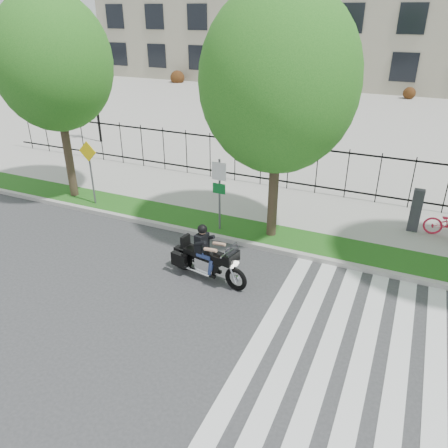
% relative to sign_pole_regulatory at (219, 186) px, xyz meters
% --- Properties ---
extents(ground, '(120.00, 120.00, 0.00)m').
position_rel_sign_pole_regulatory_xyz_m(ground, '(1.00, -4.58, -1.74)').
color(ground, '#333335').
rests_on(ground, ground).
extents(curb, '(60.00, 0.20, 0.15)m').
position_rel_sign_pole_regulatory_xyz_m(curb, '(1.00, -0.48, -1.66)').
color(curb, '#A6A39D').
rests_on(curb, ground).
extents(grass_verge, '(60.00, 1.50, 0.15)m').
position_rel_sign_pole_regulatory_xyz_m(grass_verge, '(1.00, 0.37, -1.66)').
color(grass_verge, '#1C5515').
rests_on(grass_verge, ground).
extents(sidewalk, '(60.00, 3.50, 0.15)m').
position_rel_sign_pole_regulatory_xyz_m(sidewalk, '(1.00, 2.87, -1.66)').
color(sidewalk, '#A3A099').
rests_on(sidewalk, ground).
extents(plaza, '(80.00, 34.00, 0.10)m').
position_rel_sign_pole_regulatory_xyz_m(plaza, '(1.00, 20.42, -1.69)').
color(plaza, '#A3A099').
rests_on(plaza, ground).
extents(crosswalk_stripes, '(5.70, 8.00, 0.01)m').
position_rel_sign_pole_regulatory_xyz_m(crosswalk_stripes, '(5.83, -4.58, -1.73)').
color(crosswalk_stripes, silver).
rests_on(crosswalk_stripes, ground).
extents(iron_fence, '(30.00, 0.06, 2.00)m').
position_rel_sign_pole_regulatory_xyz_m(iron_fence, '(1.00, 4.62, -0.59)').
color(iron_fence, black).
rests_on(iron_fence, sidewalk).
extents(lamp_post_left, '(1.06, 0.70, 4.25)m').
position_rel_sign_pole_regulatory_xyz_m(lamp_post_left, '(-11.00, 7.42, 1.47)').
color(lamp_post_left, black).
rests_on(lamp_post_left, ground).
extents(street_tree_0, '(4.24, 4.24, 7.55)m').
position_rel_sign_pole_regulatory_xyz_m(street_tree_0, '(-6.72, 0.37, 3.50)').
color(street_tree_0, '#3B2B20').
rests_on(street_tree_0, grass_verge).
extents(street_tree_1, '(4.69, 4.69, 7.67)m').
position_rel_sign_pole_regulatory_xyz_m(street_tree_1, '(1.75, 0.37, 3.37)').
color(street_tree_1, '#3B2B20').
rests_on(street_tree_1, grass_verge).
extents(sign_pole_regulatory, '(0.50, 0.09, 2.50)m').
position_rel_sign_pole_regulatory_xyz_m(sign_pole_regulatory, '(0.00, 0.00, 0.00)').
color(sign_pole_regulatory, '#59595B').
rests_on(sign_pole_regulatory, grass_verge).
extents(sign_pole_warning, '(0.78, 0.09, 2.49)m').
position_rel_sign_pole_regulatory_xyz_m(sign_pole_warning, '(-5.37, 0.00, 0.00)').
color(sign_pole_warning, '#59595B').
rests_on(sign_pole_warning, grass_verge).
extents(motorcycle_rider, '(2.61, 1.01, 2.03)m').
position_rel_sign_pole_regulatory_xyz_m(motorcycle_rider, '(0.89, -2.75, -1.07)').
color(motorcycle_rider, black).
rests_on(motorcycle_rider, ground).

